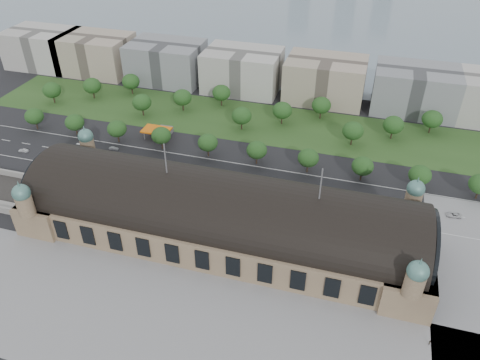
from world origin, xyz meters
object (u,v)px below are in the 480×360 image
(parked_car_6, at_px, (196,195))
(bus_east, at_px, (331,206))
(pedestrian_2, at_px, (430,342))
(traffic_car_2, at_px, (108,169))
(parked_car_0, at_px, (91,170))
(traffic_car_4, at_px, (251,183))
(bus_mid, at_px, (283,192))
(parked_car_2, at_px, (130,177))
(traffic_car_6, at_px, (454,215))
(parked_car_1, at_px, (78,174))
(petrol_station, at_px, (161,130))
(parked_car_5, at_px, (146,181))
(traffic_car_1, at_px, (114,149))
(parked_car_4, at_px, (167,190))
(traffic_car_3, at_px, (179,165))
(bus_west, at_px, (213,186))
(traffic_car_0, at_px, (23,150))
(parked_car_3, at_px, (128,183))

(parked_car_6, distance_m, bus_east, 56.67)
(pedestrian_2, bearing_deg, traffic_car_2, 56.99)
(parked_car_0, height_order, parked_car_6, parked_car_6)
(traffic_car_4, bearing_deg, bus_mid, 69.17)
(traffic_car_2, xyz_separation_m, parked_car_2, (12.69, -2.89, 0.08))
(traffic_car_6, xyz_separation_m, parked_car_0, (-157.28, -12.41, 0.01))
(parked_car_2, xyz_separation_m, pedestrian_2, (125.79, -53.16, 0.13))
(parked_car_1, height_order, parked_car_6, parked_car_6)
(traffic_car_2, height_order, parked_car_1, traffic_car_2)
(petrol_station, xyz_separation_m, parked_car_5, (10.93, -41.02, -2.15))
(traffic_car_1, height_order, parked_car_4, parked_car_4)
(parked_car_5, xyz_separation_m, bus_east, (81.18, 3.96, 0.73))
(traffic_car_4, relative_size, parked_car_4, 0.77)
(traffic_car_2, distance_m, parked_car_2, 13.01)
(traffic_car_3, xyz_separation_m, bus_east, (72.39, -12.58, 0.77))
(parked_car_1, distance_m, bus_west, 62.97)
(bus_mid, relative_size, pedestrian_2, 6.67)
(traffic_car_2, relative_size, bus_east, 0.46)
(parked_car_2, bearing_deg, parked_car_6, 63.11)
(traffic_car_0, distance_m, parked_car_2, 61.17)
(parked_car_3, relative_size, bus_mid, 0.31)
(parked_car_4, bearing_deg, parked_car_3, -121.09)
(parked_car_5, relative_size, bus_west, 0.45)
(petrol_station, xyz_separation_m, traffic_car_0, (-58.20, -34.08, -2.13))
(parked_car_0, distance_m, pedestrian_2, 155.20)
(petrol_station, distance_m, parked_car_5, 42.50)
(parked_car_1, xyz_separation_m, parked_car_5, (32.41, 3.27, 0.12))
(traffic_car_1, relative_size, parked_car_2, 0.84)
(traffic_car_3, relative_size, traffic_car_4, 1.36)
(parked_car_0, distance_m, parked_car_5, 28.31)
(traffic_car_1, relative_size, traffic_car_2, 0.89)
(parked_car_1, bearing_deg, traffic_car_1, 131.31)
(parked_car_6, bearing_deg, traffic_car_4, 94.31)
(parked_car_6, height_order, bus_east, bus_east)
(parked_car_0, relative_size, bus_mid, 0.40)
(traffic_car_0, relative_size, traffic_car_2, 0.96)
(traffic_car_4, distance_m, traffic_car_6, 84.15)
(parked_car_5, bearing_deg, bus_west, 73.96)
(parked_car_0, distance_m, bus_east, 109.53)
(parked_car_1, relative_size, pedestrian_2, 2.68)
(traffic_car_3, bearing_deg, parked_car_3, 140.40)
(parked_car_0, height_order, bus_mid, bus_mid)
(parked_car_2, distance_m, pedestrian_2, 136.56)
(traffic_car_2, distance_m, bus_east, 102.14)
(traffic_car_2, relative_size, bus_west, 0.39)
(traffic_car_1, bearing_deg, bus_mid, -105.24)
(parked_car_0, height_order, parked_car_4, parked_car_4)
(traffic_car_4, bearing_deg, traffic_car_1, -102.91)
(traffic_car_6, height_order, bus_mid, bus_mid)
(petrol_station, bearing_deg, traffic_car_3, -51.14)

